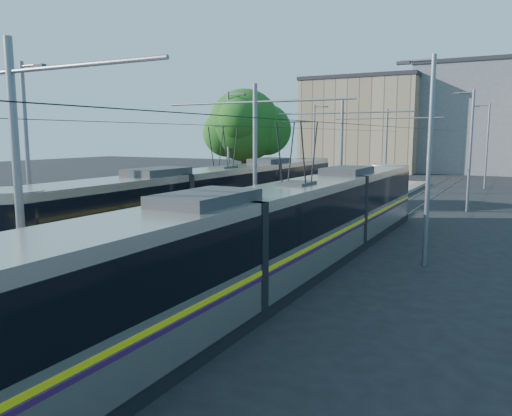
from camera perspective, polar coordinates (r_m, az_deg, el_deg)
The scene contains 13 objects.
ground at distance 16.69m, azimuth -13.46°, elevation -9.49°, with size 160.00×160.00×0.00m, color black.
platform at distance 31.09m, azimuth 7.80°, elevation -0.82°, with size 4.00×50.00×0.30m, color gray.
tactile_strip_left at distance 31.60m, azimuth 5.34°, elevation -0.35°, with size 0.70×50.00×0.01m, color gray.
tactile_strip_right at distance 30.60m, azimuth 10.35°, elevation -0.73°, with size 0.70×50.00×0.01m, color gray.
rails at distance 31.12m, azimuth 7.79°, elevation -1.07°, with size 8.71×70.00×0.03m.
tram_left at distance 27.16m, azimuth -3.71°, elevation 1.25°, with size 2.43×27.65×5.50m.
tram_right at distance 18.00m, azimuth 4.61°, elevation -1.89°, with size 2.43×28.72×5.50m.
catenary at distance 28.06m, azimuth 5.92°, elevation 7.21°, with size 9.20×70.00×7.00m.
street_lamps at distance 34.50m, azimuth 10.28°, elevation 6.74°, with size 15.18×38.22×8.00m.
shelter at distance 26.06m, azimuth 6.17°, elevation 0.58°, with size 0.79×1.16×2.40m.
tree at distance 36.62m, azimuth -0.68°, elevation 9.27°, with size 5.76×5.33×8.38m.
building_left at distance 74.73m, azimuth 12.35°, elevation 9.29°, with size 16.32×12.24×13.16m.
building_centre at distance 75.97m, azimuth 25.06°, elevation 9.27°, with size 18.36×14.28×14.69m.
Camera 1 is at (10.69, -11.79, 5.03)m, focal length 35.00 mm.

